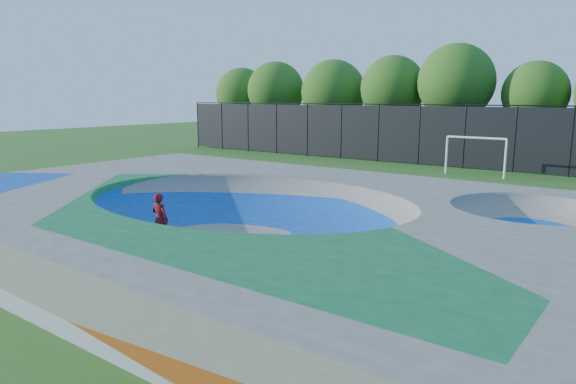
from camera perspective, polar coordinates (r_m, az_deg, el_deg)
name	(u,v)px	position (r m, az deg, el deg)	size (l,w,h in m)	color
ground	(246,242)	(16.25, -4.68, -5.60)	(120.00, 120.00, 0.00)	#275417
skate_deck	(246,219)	(16.05, -4.72, -3.03)	(22.00, 14.00, 1.50)	gray
skater	(160,219)	(16.17, -14.03, -2.97)	(0.60, 0.39, 1.64)	red
skateboard	(161,244)	(16.37, -13.91, -5.66)	(0.78, 0.22, 0.05)	black
soccer_goal	(476,149)	(31.27, 20.12, 4.52)	(3.43, 0.12, 2.27)	white
fence	(464,136)	(34.40, 19.01, 5.95)	(48.09, 0.09, 4.04)	black
treeline	(469,91)	(39.87, 19.52, 10.51)	(52.96, 6.82, 8.27)	#422921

